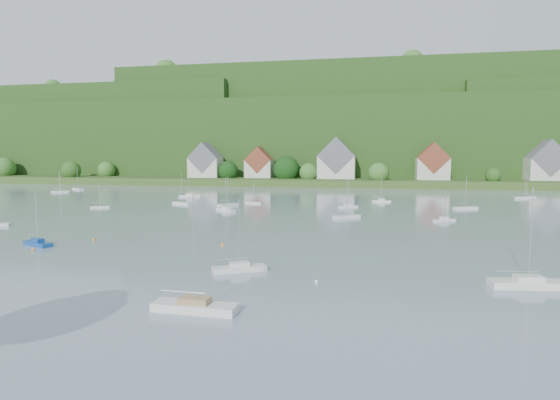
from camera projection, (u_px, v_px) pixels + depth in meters
name	position (u px, v px, depth m)	size (l,w,h in m)	color
far_shore_strip	(328.00, 180.00, 217.53)	(600.00, 60.00, 3.00)	#2D4B1C
forested_ridge	(339.00, 139.00, 282.40)	(620.00, 181.22, 69.89)	#183A12
village_building_0	(206.00, 163.00, 214.67)	(14.00, 10.40, 16.00)	beige
village_building_1	(259.00, 165.00, 211.88)	(12.00, 9.36, 14.00)	beige
village_building_2	(337.00, 162.00, 204.02)	(16.00, 11.44, 18.00)	beige
village_building_3	(433.00, 164.00, 194.44)	(13.00, 10.40, 15.50)	beige
village_building_4	(547.00, 164.00, 189.67)	(15.00, 10.40, 16.50)	beige
near_sailboat_1	(38.00, 243.00, 67.55)	(5.72, 3.71, 7.52)	navy
near_sailboat_2	(195.00, 306.00, 38.94)	(7.31, 2.29, 9.77)	silver
near_sailboat_3	(239.00, 268.00, 52.44)	(6.11, 4.36, 8.15)	silver
near_sailboat_4	(528.00, 283.00, 45.95)	(7.63, 3.06, 10.01)	silver
mooring_buoy_0	(33.00, 251.00, 64.05)	(0.43, 0.43, 0.43)	orange
mooring_buoy_1	(316.00, 283.00, 47.76)	(0.41, 0.41, 0.41)	white
mooring_buoy_3	(223.00, 246.00, 67.22)	(0.50, 0.50, 0.50)	orange
mooring_buoy_5	(94.00, 240.00, 71.71)	(0.45, 0.45, 0.45)	orange
far_sailboat_cluster	(315.00, 200.00, 132.00)	(197.05, 72.14, 8.71)	silver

